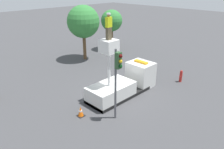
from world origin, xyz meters
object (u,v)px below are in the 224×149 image
fire_hydrant (181,76)px  traffic_light_pole (117,72)px  worker (109,27)px  tree_left_bg (83,22)px  tree_right_bg (112,21)px  bucket_truck (124,83)px  traffic_cone_rear (81,112)px

fire_hydrant → traffic_light_pole: bearing=179.7°
worker → fire_hydrant: bearing=-17.0°
fire_hydrant → tree_left_bg: size_ratio=0.18×
fire_hydrant → tree_right_bg: size_ratio=0.22×
traffic_light_pole → tree_right_bg: tree_right_bg is taller
fire_hydrant → tree_left_bg: bearing=100.8°
tree_left_bg → bucket_truck: bearing=-109.7°
traffic_cone_rear → traffic_light_pole: bearing=-52.2°
traffic_cone_rear → tree_right_bg: (12.54, 9.66, 3.39)m
tree_left_bg → traffic_light_pole: bearing=-119.0°
tree_right_bg → traffic_light_pole: bearing=-133.7°
fire_hydrant → traffic_cone_rear: size_ratio=1.55×
worker → fire_hydrant: size_ratio=1.58×
bucket_truck → fire_hydrant: size_ratio=5.65×
bucket_truck → worker: worker is taller
bucket_truck → worker: size_ratio=3.57×
bucket_truck → traffic_cone_rear: bearing=-178.0°
fire_hydrant → worker: bearing=163.0°
traffic_light_pole → traffic_cone_rear: size_ratio=6.61×
traffic_light_pole → fire_hydrant: traffic_light_pole is taller
bucket_truck → tree_left_bg: size_ratio=1.03×
bucket_truck → fire_hydrant: bucket_truck is taller
bucket_truck → worker: bearing=180.0°
bucket_truck → tree_left_bg: (3.19, 8.91, 3.35)m
worker → tree_left_bg: size_ratio=0.29×
worker → traffic_light_pole: size_ratio=0.37×
fire_hydrant → traffic_cone_rear: (-9.67, 1.96, -0.20)m
traffic_cone_rear → worker: bearing=3.1°
fire_hydrant → tree_left_bg: tree_left_bg is taller
traffic_light_pole → tree_right_bg: size_ratio=0.92×
tree_right_bg → traffic_cone_rear: bearing=-142.4°
traffic_light_pole → fire_hydrant: bearing=-0.3°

